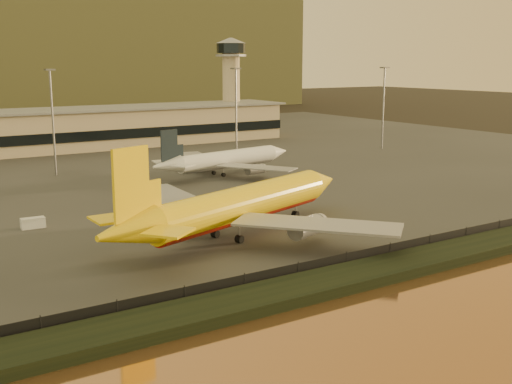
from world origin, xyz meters
The scene contains 10 objects.
ground centered at (0.00, 0.00, 0.00)m, with size 900.00×900.00×0.00m, color black.
embankment centered at (0.00, -17.00, 0.70)m, with size 320.00×7.00×1.40m, color black.
tarmac centered at (0.00, 95.00, 0.10)m, with size 320.00×220.00×0.20m, color #2D2D2D.
perimeter_fence centered at (0.00, -13.00, 1.30)m, with size 300.00×0.05×2.20m, color black.
control_tower centered at (70.00, 131.00, 21.66)m, with size 11.20×11.20×35.50m.
apron_light_masts centered at (15.00, 75.00, 15.70)m, with size 152.20×12.20×25.40m.
dhl_cargo_jet centered at (-1.46, 8.69, 5.12)m, with size 53.80×51.21×16.49m.
white_narrowbody_jet centered at (25.14, 58.53, 3.82)m, with size 42.08×40.55×12.13m.
gse_vehicle_yellow centered at (11.56, 30.47, 1.08)m, with size 3.90×1.76×1.76m, color yellow.
gse_vehicle_white centered at (-27.61, 31.63, 1.07)m, with size 3.85×1.73×1.73m, color white.
Camera 1 is at (-52.58, -75.08, 27.45)m, focal length 45.00 mm.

